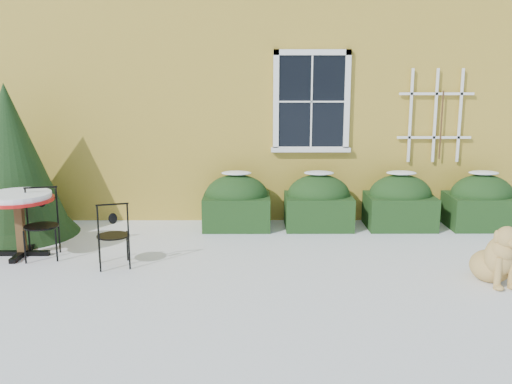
{
  "coord_description": "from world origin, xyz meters",
  "views": [
    {
      "loc": [
        -0.04,
        -6.28,
        2.41
      ],
      "look_at": [
        0.0,
        1.0,
        0.9
      ],
      "focal_mm": 40.0,
      "sensor_mm": 36.0,
      "label": 1
    }
  ],
  "objects_px": {
    "patio_chair_near": "(113,234)",
    "patio_chair_far": "(41,223)",
    "evergreen_shrub": "(11,175)",
    "bistro_table": "(18,204)",
    "dog": "(497,259)"
  },
  "relations": [
    {
      "from": "evergreen_shrub",
      "to": "patio_chair_near",
      "type": "height_order",
      "value": "evergreen_shrub"
    },
    {
      "from": "patio_chair_near",
      "to": "dog",
      "type": "distance_m",
      "value": 4.65
    },
    {
      "from": "dog",
      "to": "patio_chair_far",
      "type": "bearing_deg",
      "value": 161.21
    },
    {
      "from": "patio_chair_near",
      "to": "dog",
      "type": "bearing_deg",
      "value": 156.18
    },
    {
      "from": "bistro_table",
      "to": "patio_chair_near",
      "type": "distance_m",
      "value": 1.47
    },
    {
      "from": "patio_chair_far",
      "to": "patio_chair_near",
      "type": "bearing_deg",
      "value": -34.52
    },
    {
      "from": "evergreen_shrub",
      "to": "dog",
      "type": "relative_size",
      "value": 2.71
    },
    {
      "from": "bistro_table",
      "to": "dog",
      "type": "height_order",
      "value": "bistro_table"
    },
    {
      "from": "bistro_table",
      "to": "patio_chair_far",
      "type": "distance_m",
      "value": 0.41
    },
    {
      "from": "patio_chair_far",
      "to": "evergreen_shrub",
      "type": "bearing_deg",
      "value": 113.47
    },
    {
      "from": "patio_chair_far",
      "to": "bistro_table",
      "type": "bearing_deg",
      "value": 154.99
    },
    {
      "from": "evergreen_shrub",
      "to": "bistro_table",
      "type": "xyz_separation_m",
      "value": [
        0.51,
        -1.04,
        -0.2
      ]
    },
    {
      "from": "bistro_table",
      "to": "patio_chair_near",
      "type": "relative_size",
      "value": 1.08
    },
    {
      "from": "evergreen_shrub",
      "to": "patio_chair_near",
      "type": "xyz_separation_m",
      "value": [
        1.87,
        -1.51,
        -0.49
      ]
    },
    {
      "from": "patio_chair_near",
      "to": "patio_chair_far",
      "type": "bearing_deg",
      "value": -37.81
    }
  ]
}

